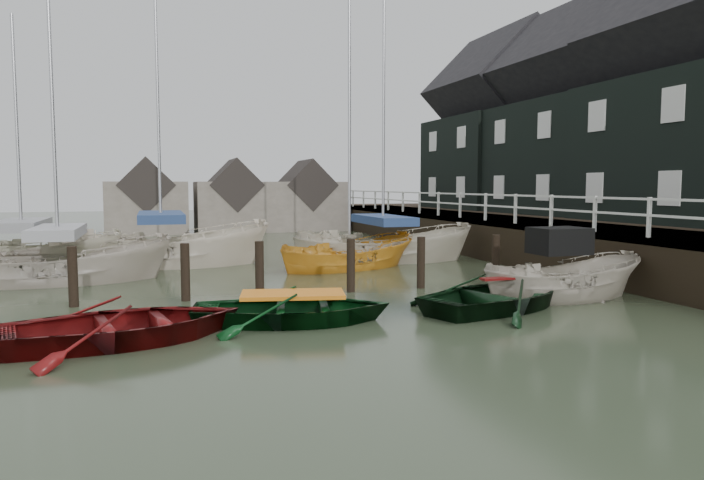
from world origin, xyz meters
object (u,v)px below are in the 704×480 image
object	(u,v)px
sailboat_d	(383,259)
motorboat	(562,296)
sailboat_c	(349,267)
rowboat_green	(293,322)
sailboat_a	(60,280)
rowboat_red	(122,342)
sailboat_b	(162,264)
rowboat_dkgreen	(501,308)
sailboat_e	(23,270)

from	to	relation	value
sailboat_d	motorboat	bearing A→B (deg)	-158.47
sailboat_c	sailboat_d	bearing A→B (deg)	-68.49
rowboat_green	sailboat_a	world-z (taller)	sailboat_a
rowboat_green	sailboat_d	bearing A→B (deg)	-18.92
rowboat_red	rowboat_green	size ratio (longest dim) A/B	1.09
sailboat_a	sailboat_b	size ratio (longest dim) A/B	0.98
rowboat_red	sailboat_d	world-z (taller)	sailboat_d
sailboat_a	sailboat_d	bearing A→B (deg)	-81.72
sailboat_d	rowboat_dkgreen	bearing A→B (deg)	-171.37
sailboat_c	sailboat_b	bearing A→B (deg)	48.33
sailboat_b	sailboat_c	distance (m)	6.57
sailboat_c	motorboat	bearing A→B (deg)	-174.72
rowboat_dkgreen	rowboat_green	bearing A→B (deg)	68.61
sailboat_d	rowboat_green	bearing A→B (deg)	161.83
sailboat_b	sailboat_c	world-z (taller)	sailboat_b
rowboat_green	sailboat_a	size ratio (longest dim) A/B	0.36
sailboat_b	sailboat_d	distance (m)	7.88
rowboat_red	rowboat_dkgreen	size ratio (longest dim) A/B	1.02
rowboat_green	rowboat_red	bearing A→B (deg)	112.63
rowboat_dkgreen	motorboat	xyz separation A→B (m)	(2.01, 0.51, 0.09)
motorboat	sailboat_d	bearing A→B (deg)	8.84
rowboat_green	motorboat	distance (m)	6.85
rowboat_green	sailboat_c	distance (m)	8.55
sailboat_c	sailboat_d	xyz separation A→B (m)	(1.77, 1.49, 0.05)
rowboat_red	motorboat	size ratio (longest dim) A/B	1.00
rowboat_green	rowboat_dkgreen	distance (m)	4.83
rowboat_red	sailboat_e	bearing A→B (deg)	6.46
rowboat_red	sailboat_b	world-z (taller)	sailboat_b
sailboat_c	sailboat_e	xyz separation A→B (m)	(-10.33, 2.19, 0.04)
sailboat_a	sailboat_b	bearing A→B (deg)	-45.63
sailboat_c	sailboat_a	bearing A→B (deg)	74.28
sailboat_c	sailboat_e	distance (m)	10.56
motorboat	sailboat_b	world-z (taller)	sailboat_b
sailboat_d	sailboat_e	size ratio (longest dim) A/B	1.39
rowboat_green	sailboat_c	world-z (taller)	sailboat_c
rowboat_green	sailboat_b	xyz separation A→B (m)	(-2.40, 10.31, 0.06)
rowboat_dkgreen	sailboat_c	xyz separation A→B (m)	(-1.19, 7.73, 0.02)
sailboat_a	sailboat_e	bearing A→B (deg)	26.08
sailboat_b	sailboat_c	xyz separation A→B (m)	(6.04, -2.58, -0.04)
rowboat_green	rowboat_dkgreen	bearing A→B (deg)	-78.44
motorboat	sailboat_c	world-z (taller)	sailboat_c
rowboat_dkgreen	sailboat_c	bearing A→B (deg)	-12.74
sailboat_d	sailboat_a	bearing A→B (deg)	112.47
rowboat_red	sailboat_b	size ratio (longest dim) A/B	0.38
rowboat_red	sailboat_a	distance (m)	8.18
rowboat_red	sailboat_e	world-z (taller)	sailboat_e
sailboat_c	sailboat_d	distance (m)	2.31
rowboat_red	sailboat_c	xyz separation A→B (m)	(6.89, 8.37, 0.02)
motorboat	sailboat_a	size ratio (longest dim) A/B	0.39
rowboat_red	rowboat_dkgreen	xyz separation A→B (m)	(8.08, 0.65, 0.00)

